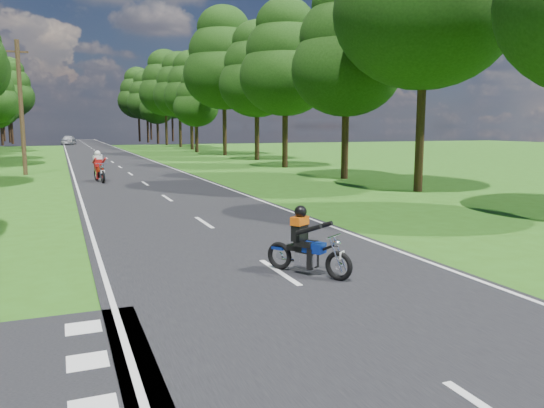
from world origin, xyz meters
name	(u,v)px	position (x,y,z in m)	size (l,w,h in m)	color
ground	(325,304)	(0.00, 0.00, 0.00)	(160.00, 160.00, 0.00)	#295713
main_road	(101,155)	(0.00, 50.00, 0.01)	(7.00, 140.00, 0.02)	black
road_markings	(101,156)	(-0.14, 48.13, 0.02)	(7.40, 140.00, 0.01)	silver
treeline	(104,81)	(1.43, 60.06, 8.25)	(40.00, 115.35, 14.78)	black
telegraph_pole	(21,107)	(-6.00, 28.00, 4.07)	(1.20, 0.26, 8.00)	#382616
rider_near_blue	(308,241)	(0.46, 1.63, 0.71)	(0.55, 1.65, 1.38)	navy
rider_far_red	(99,166)	(-2.11, 21.71, 0.85)	(0.66, 1.98, 1.65)	#A5240C
distant_car	(69,140)	(-2.57, 84.10, 0.79)	(1.82, 4.53, 1.54)	#B9BCC1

